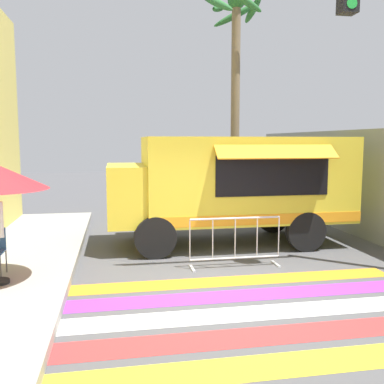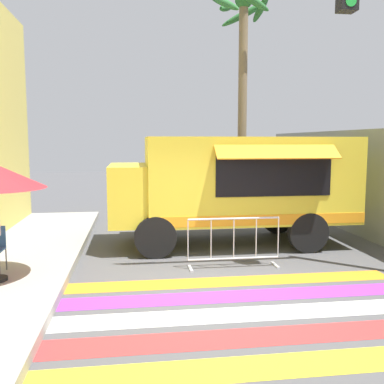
{
  "view_description": "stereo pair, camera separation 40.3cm",
  "coord_description": "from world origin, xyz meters",
  "px_view_note": "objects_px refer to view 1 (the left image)",
  "views": [
    {
      "loc": [
        -2.06,
        -6.9,
        2.61
      ],
      "look_at": [
        -0.39,
        2.34,
        1.49
      ],
      "focal_mm": 40.0,
      "sensor_mm": 36.0,
      "label": 1
    },
    {
      "loc": [
        -1.66,
        -6.97,
        2.61
      ],
      "look_at": [
        -0.39,
        2.34,
        1.49
      ],
      "focal_mm": 40.0,
      "sensor_mm": 36.0,
      "label": 2
    }
  ],
  "objects_px": {
    "food_truck": "(227,182)",
    "traffic_signal_pole": "(375,53)",
    "barricade_front": "(235,243)",
    "palm_tree": "(235,61)"
  },
  "relations": [
    {
      "from": "palm_tree",
      "to": "traffic_signal_pole",
      "type": "bearing_deg",
      "value": -84.07
    },
    {
      "from": "barricade_front",
      "to": "palm_tree",
      "type": "relative_size",
      "value": 0.25
    },
    {
      "from": "food_truck",
      "to": "palm_tree",
      "type": "xyz_separation_m",
      "value": [
        1.34,
        4.15,
        3.76
      ]
    },
    {
      "from": "traffic_signal_pole",
      "to": "barricade_front",
      "type": "relative_size",
      "value": 3.23
    },
    {
      "from": "food_truck",
      "to": "barricade_front",
      "type": "bearing_deg",
      "value": -99.98
    },
    {
      "from": "traffic_signal_pole",
      "to": "barricade_front",
      "type": "distance_m",
      "value": 4.54
    },
    {
      "from": "palm_tree",
      "to": "barricade_front",
      "type": "bearing_deg",
      "value": -105.37
    },
    {
      "from": "food_truck",
      "to": "traffic_signal_pole",
      "type": "xyz_separation_m",
      "value": [
        2.07,
        -2.88,
        2.67
      ]
    },
    {
      "from": "food_truck",
      "to": "traffic_signal_pole",
      "type": "relative_size",
      "value": 0.96
    },
    {
      "from": "food_truck",
      "to": "traffic_signal_pole",
      "type": "bearing_deg",
      "value": -54.29
    }
  ]
}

